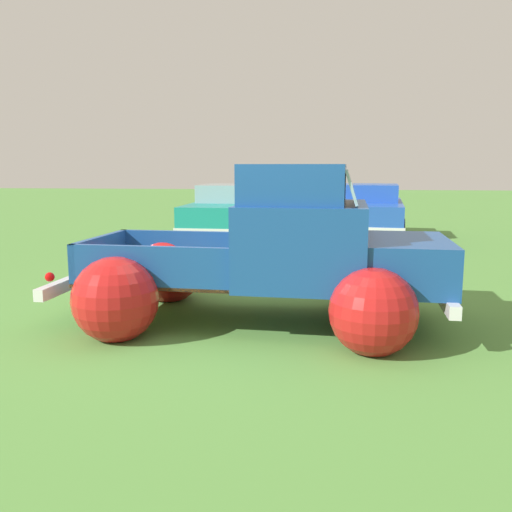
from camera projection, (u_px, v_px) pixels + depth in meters
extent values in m
plane|color=#548C3D|center=(250.00, 321.00, 6.79)|extent=(80.00, 80.00, 0.00)
cylinder|color=black|center=(368.00, 281.00, 7.33)|extent=(0.77, 0.26, 0.76)
cylinder|color=silver|center=(368.00, 281.00, 7.33)|extent=(0.35, 0.25, 0.34)
cylinder|color=black|center=(373.00, 315.00, 5.64)|extent=(0.77, 0.26, 0.76)
cylinder|color=silver|center=(373.00, 315.00, 5.64)|extent=(0.35, 0.25, 0.34)
cylinder|color=black|center=(168.00, 274.00, 7.80)|extent=(0.77, 0.26, 0.76)
cylinder|color=silver|center=(168.00, 274.00, 7.80)|extent=(0.35, 0.25, 0.34)
cylinder|color=black|center=(117.00, 304.00, 6.11)|extent=(0.77, 0.26, 0.76)
cylinder|color=silver|center=(117.00, 304.00, 6.11)|extent=(0.35, 0.25, 0.34)
sphere|color=red|center=(169.00, 269.00, 7.84)|extent=(1.01, 1.01, 0.96)
sphere|color=red|center=(115.00, 300.00, 6.05)|extent=(1.01, 1.01, 0.96)
cube|color=olive|center=(176.00, 276.00, 6.86)|extent=(2.13, 1.65, 0.04)
cube|color=#19478C|center=(192.00, 249.00, 7.54)|extent=(2.05, 0.19, 0.50)
cube|color=#19478C|center=(155.00, 268.00, 6.11)|extent=(2.05, 0.19, 0.50)
cube|color=#19478C|center=(253.00, 260.00, 6.66)|extent=(0.17, 1.54, 0.50)
cube|color=#19478C|center=(101.00, 256.00, 6.99)|extent=(0.17, 1.54, 0.50)
cube|color=#19478C|center=(304.00, 243.00, 6.52)|extent=(1.54, 1.78, 0.95)
cube|color=#19478C|center=(296.00, 184.00, 6.43)|extent=(1.23, 1.60, 0.45)
cube|color=#8CADB7|center=(351.00, 186.00, 6.32)|extent=(0.23, 1.47, 0.38)
cube|color=#19478C|center=(393.00, 262.00, 6.38)|extent=(1.34, 1.69, 0.55)
sphere|color=red|center=(368.00, 277.00, 7.36)|extent=(0.97, 0.97, 0.92)
sphere|color=red|center=(373.00, 312.00, 5.61)|extent=(0.97, 0.97, 0.92)
cube|color=silver|center=(80.00, 279.00, 7.09)|extent=(0.23, 1.98, 0.14)
cube|color=silver|center=(440.00, 292.00, 6.34)|extent=(0.23, 1.98, 0.14)
sphere|color=red|center=(109.00, 255.00, 7.82)|extent=(0.12, 0.12, 0.11)
sphere|color=red|center=(50.00, 277.00, 6.29)|extent=(0.12, 0.12, 0.11)
cylinder|color=black|center=(251.00, 233.00, 13.04)|extent=(0.22, 0.66, 0.66)
cylinder|color=silver|center=(251.00, 233.00, 13.04)|extent=(0.22, 0.30, 0.30)
cylinder|color=black|center=(186.00, 232.00, 13.25)|extent=(0.22, 0.66, 0.66)
cylinder|color=silver|center=(186.00, 232.00, 13.25)|extent=(0.22, 0.30, 0.30)
cylinder|color=black|center=(265.00, 222.00, 15.78)|extent=(0.22, 0.66, 0.66)
cylinder|color=silver|center=(265.00, 222.00, 15.78)|extent=(0.22, 0.30, 0.30)
cylinder|color=black|center=(211.00, 221.00, 16.00)|extent=(0.22, 0.66, 0.66)
cylinder|color=silver|center=(211.00, 221.00, 16.00)|extent=(0.22, 0.30, 0.30)
cube|color=teal|center=(229.00, 212.00, 14.46)|extent=(1.81, 4.43, 0.55)
cube|color=#8CADB7|center=(230.00, 193.00, 14.55)|extent=(1.51, 1.88, 0.45)
cube|color=silver|center=(242.00, 215.00, 16.60)|extent=(1.77, 0.14, 0.12)
cube|color=silver|center=(211.00, 231.00, 12.39)|extent=(1.77, 0.14, 0.12)
cylinder|color=black|center=(400.00, 232.00, 13.21)|extent=(0.27, 0.68, 0.66)
cylinder|color=silver|center=(400.00, 232.00, 13.21)|extent=(0.24, 0.32, 0.30)
cylinder|color=black|center=(334.00, 231.00, 13.57)|extent=(0.27, 0.68, 0.66)
cylinder|color=silver|center=(334.00, 231.00, 13.57)|extent=(0.24, 0.32, 0.30)
cylinder|color=black|center=(398.00, 222.00, 15.74)|extent=(0.27, 0.68, 0.66)
cylinder|color=silver|center=(398.00, 222.00, 15.74)|extent=(0.24, 0.32, 0.30)
cylinder|color=black|center=(342.00, 221.00, 16.09)|extent=(0.27, 0.68, 0.66)
cylinder|color=silver|center=(342.00, 221.00, 16.09)|extent=(0.24, 0.32, 0.30)
cube|color=blue|center=(369.00, 212.00, 14.59)|extent=(2.17, 4.27, 0.55)
cube|color=blue|center=(369.00, 193.00, 14.67)|extent=(1.66, 1.88, 0.45)
cube|color=silver|center=(370.00, 215.00, 16.57)|extent=(1.77, 0.30, 0.12)
cube|color=silver|center=(366.00, 230.00, 12.70)|extent=(1.77, 0.30, 0.12)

